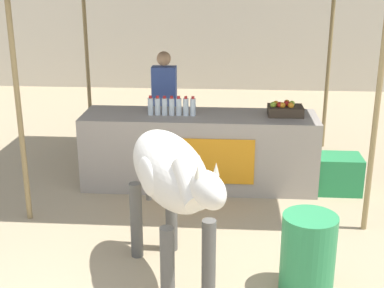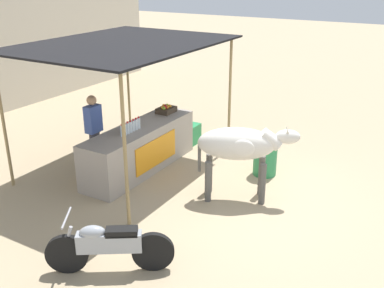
# 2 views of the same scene
# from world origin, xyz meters

# --- Properties ---
(ground_plane) EXTENTS (60.00, 60.00, 0.00)m
(ground_plane) POSITION_xyz_m (0.00, 0.00, 0.00)
(ground_plane) COLOR tan
(stall_counter) EXTENTS (3.00, 0.82, 0.96)m
(stall_counter) POSITION_xyz_m (0.00, 2.20, 0.48)
(stall_counter) COLOR #9E9389
(stall_counter) RESTS_ON ground
(stall_awning) EXTENTS (4.20, 3.20, 2.65)m
(stall_awning) POSITION_xyz_m (0.00, 2.50, 2.55)
(stall_awning) COLOR black
(stall_awning) RESTS_ON ground
(water_bottle_row) EXTENTS (0.61, 0.07, 0.25)m
(water_bottle_row) POSITION_xyz_m (-0.35, 2.15, 1.07)
(water_bottle_row) COLOR silver
(water_bottle_row) RESTS_ON stall_counter
(fruit_crate) EXTENTS (0.44, 0.32, 0.18)m
(fruit_crate) POSITION_xyz_m (1.08, 2.25, 1.03)
(fruit_crate) COLOR #3F3326
(fruit_crate) RESTS_ON stall_counter
(vendor_behind_counter) EXTENTS (0.34, 0.22, 1.65)m
(vendor_behind_counter) POSITION_xyz_m (-0.54, 2.95, 0.85)
(vendor_behind_counter) COLOR #383842
(vendor_behind_counter) RESTS_ON ground
(cooler_box) EXTENTS (0.60, 0.44, 0.48)m
(cooler_box) POSITION_xyz_m (1.77, 2.10, 0.24)
(cooler_box) COLOR #268C4C
(cooler_box) RESTS_ON ground
(water_barrel) EXTENTS (0.48, 0.48, 0.72)m
(water_barrel) POSITION_xyz_m (1.10, -0.16, 0.36)
(water_barrel) COLOR #2D8C51
(water_barrel) RESTS_ON ground
(cow) EXTENTS (1.10, 1.80, 1.44)m
(cow) POSITION_xyz_m (-0.11, -0.12, 1.03)
(cow) COLOR silver
(cow) RESTS_ON ground
(motorcycle_parked) EXTENTS (1.06, 1.55, 0.90)m
(motorcycle_parked) POSITION_xyz_m (-3.02, 0.53, 0.43)
(motorcycle_parked) COLOR black
(motorcycle_parked) RESTS_ON ground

